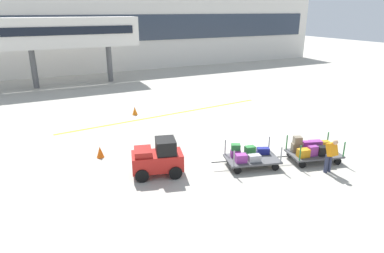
{
  "coord_description": "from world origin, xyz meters",
  "views": [
    {
      "loc": [
        -8.97,
        -12.77,
        6.63
      ],
      "look_at": [
        -2.38,
        0.38,
        1.52
      ],
      "focal_mm": 31.59,
      "sensor_mm": 36.0,
      "label": 1
    }
  ],
  "objects_px": {
    "baggage_tug": "(158,158)",
    "baggage_cart_lead": "(250,156)",
    "baggage_cart_middle": "(312,150)",
    "safety_cone_far": "(135,111)",
    "safety_cone_near": "(100,152)",
    "baggage_handler": "(331,154)"
  },
  "relations": [
    {
      "from": "safety_cone_near",
      "to": "safety_cone_far",
      "type": "relative_size",
      "value": 1.0
    },
    {
      "from": "baggage_tug",
      "to": "baggage_handler",
      "type": "height_order",
      "value": "baggage_tug"
    },
    {
      "from": "baggage_cart_middle",
      "to": "safety_cone_near",
      "type": "xyz_separation_m",
      "value": [
        -8.65,
        4.73,
        -0.25
      ]
    },
    {
      "from": "safety_cone_near",
      "to": "safety_cone_far",
      "type": "xyz_separation_m",
      "value": [
        3.56,
        5.89,
        0.0
      ]
    },
    {
      "from": "baggage_tug",
      "to": "safety_cone_far",
      "type": "height_order",
      "value": "baggage_tug"
    },
    {
      "from": "baggage_handler",
      "to": "baggage_cart_lead",
      "type": "bearing_deg",
      "value": 142.69
    },
    {
      "from": "baggage_cart_lead",
      "to": "baggage_cart_middle",
      "type": "bearing_deg",
      "value": -15.25
    },
    {
      "from": "baggage_cart_middle",
      "to": "safety_cone_far",
      "type": "xyz_separation_m",
      "value": [
        -5.09,
        10.62,
        -0.25
      ]
    },
    {
      "from": "safety_cone_near",
      "to": "baggage_handler",
      "type": "bearing_deg",
      "value": -35.37
    },
    {
      "from": "baggage_tug",
      "to": "baggage_cart_lead",
      "type": "bearing_deg",
      "value": -15.11
    },
    {
      "from": "baggage_tug",
      "to": "safety_cone_near",
      "type": "height_order",
      "value": "baggage_tug"
    },
    {
      "from": "baggage_cart_middle",
      "to": "safety_cone_near",
      "type": "height_order",
      "value": "baggage_cart_middle"
    },
    {
      "from": "safety_cone_far",
      "to": "baggage_cart_middle",
      "type": "bearing_deg",
      "value": -64.37
    },
    {
      "from": "baggage_tug",
      "to": "safety_cone_far",
      "type": "xyz_separation_m",
      "value": [
        1.73,
        8.77,
        -0.48
      ]
    },
    {
      "from": "baggage_cart_lead",
      "to": "safety_cone_near",
      "type": "xyz_separation_m",
      "value": [
        -5.75,
        3.94,
        -0.2
      ]
    },
    {
      "from": "baggage_cart_middle",
      "to": "safety_cone_far",
      "type": "height_order",
      "value": "baggage_cart_middle"
    },
    {
      "from": "baggage_tug",
      "to": "baggage_cart_middle",
      "type": "relative_size",
      "value": 0.75
    },
    {
      "from": "safety_cone_near",
      "to": "baggage_cart_lead",
      "type": "bearing_deg",
      "value": -34.43
    },
    {
      "from": "baggage_cart_middle",
      "to": "safety_cone_far",
      "type": "distance_m",
      "value": 11.78
    },
    {
      "from": "baggage_tug",
      "to": "baggage_cart_middle",
      "type": "xyz_separation_m",
      "value": [
        6.83,
        -1.85,
        -0.23
      ]
    },
    {
      "from": "safety_cone_near",
      "to": "safety_cone_far",
      "type": "height_order",
      "value": "same"
    },
    {
      "from": "baggage_tug",
      "to": "baggage_cart_middle",
      "type": "height_order",
      "value": "baggage_tug"
    }
  ]
}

